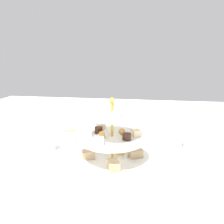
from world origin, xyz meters
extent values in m
plane|color=white|center=(0.00, 0.00, 0.00)|extent=(2.40, 2.40, 0.00)
cylinder|color=white|center=(0.00, 0.00, 0.01)|extent=(0.30, 0.30, 0.01)
cylinder|color=white|center=(0.00, 0.00, 0.09)|extent=(0.25, 0.25, 0.01)
cylinder|color=white|center=(0.00, 0.00, 0.18)|extent=(0.19, 0.19, 0.01)
cylinder|color=gold|center=(0.00, 0.00, 0.11)|extent=(0.01, 0.01, 0.23)
sphere|color=gold|center=(0.00, 0.00, 0.23)|extent=(0.02, 0.02, 0.02)
cube|color=tan|center=(-0.09, -0.02, 0.03)|extent=(0.06, 0.05, 0.03)
cube|color=tan|center=(0.02, -0.09, 0.03)|extent=(0.05, 0.06, 0.03)
cube|color=tan|center=(0.09, 0.02, 0.03)|extent=(0.05, 0.04, 0.03)
cube|color=tan|center=(-0.02, 0.09, 0.03)|extent=(0.05, 0.06, 0.03)
cylinder|color=#E5C660|center=(0.04, -0.03, 0.02)|extent=(0.04, 0.04, 0.01)
cylinder|color=#381E14|center=(0.03, 0.06, 0.11)|extent=(0.03, 0.03, 0.02)
cylinder|color=#381E14|center=(-0.03, -0.06, 0.11)|extent=(0.03, 0.03, 0.02)
cube|color=beige|center=(0.07, 0.06, 0.11)|extent=(0.04, 0.04, 0.02)
cube|color=beige|center=(-0.08, 0.03, 0.11)|extent=(0.04, 0.04, 0.02)
cube|color=beige|center=(0.01, -0.09, 0.11)|extent=(0.04, 0.04, 0.02)
sphere|color=gold|center=(-0.02, 0.03, 0.11)|extent=(0.02, 0.02, 0.02)
sphere|color=gold|center=(0.02, -0.03, 0.11)|extent=(0.02, 0.02, 0.02)
cylinder|color=silver|center=(0.02, -0.05, 0.19)|extent=(0.03, 0.03, 0.02)
cylinder|color=silver|center=(0.05, 0.02, 0.19)|extent=(0.03, 0.03, 0.02)
cylinder|color=silver|center=(-0.02, 0.05, 0.19)|extent=(0.03, 0.03, 0.02)
cylinder|color=silver|center=(-0.05, -0.02, 0.19)|extent=(0.03, 0.03, 0.02)
cylinder|color=white|center=(0.01, 0.01, 0.20)|extent=(0.04, 0.04, 0.04)
cube|color=silver|center=(-0.04, -0.03, 0.18)|extent=(0.09, 0.04, 0.00)
cube|color=silver|center=(0.04, -0.03, 0.18)|extent=(0.08, 0.05, 0.00)
cylinder|color=silver|center=(0.15, -0.24, 0.07)|extent=(0.07, 0.07, 0.13)
cylinder|color=silver|center=(0.04, 0.28, 0.04)|extent=(0.06, 0.06, 0.08)
cylinder|color=white|center=(0.19, 0.23, 0.00)|extent=(0.09, 0.09, 0.01)
cylinder|color=white|center=(0.19, 0.23, 0.03)|extent=(0.06, 0.06, 0.04)
cylinder|color=gold|center=(0.19, 0.23, 0.05)|extent=(0.06, 0.06, 0.01)
cube|color=silver|center=(-0.25, -0.22, 0.00)|extent=(0.13, 0.13, 0.00)
cube|color=silver|center=(0.33, 0.03, 0.00)|extent=(0.03, 0.17, 0.00)
camera|label=1|loc=(-0.72, -0.11, 0.37)|focal=34.37mm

